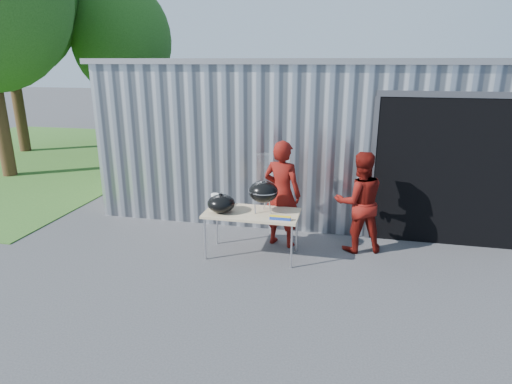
% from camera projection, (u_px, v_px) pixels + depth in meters
% --- Properties ---
extents(ground, '(80.00, 80.00, 0.00)m').
position_uv_depth(ground, '(232.00, 268.00, 6.59)').
color(ground, '#3A3A3C').
extents(building, '(8.20, 6.20, 3.10)m').
position_uv_depth(building, '(319.00, 127.00, 10.23)').
color(building, silver).
rests_on(building, ground).
extents(grass_patch, '(10.00, 12.00, 0.02)m').
position_uv_depth(grass_patch, '(17.00, 157.00, 14.05)').
color(grass_patch, '#2D591E').
rests_on(grass_patch, ground).
extents(tree_far, '(3.48, 3.48, 5.77)m').
position_uv_depth(tree_far, '(122.00, 40.00, 15.23)').
color(tree_far, '#442D19').
rests_on(tree_far, ground).
extents(folding_table, '(1.50, 0.75, 0.75)m').
position_uv_depth(folding_table, '(252.00, 214.00, 6.83)').
color(folding_table, tan).
rests_on(folding_table, ground).
extents(kettle_grill, '(0.47, 0.47, 0.94)m').
position_uv_depth(kettle_grill, '(263.00, 187.00, 6.69)').
color(kettle_grill, black).
rests_on(kettle_grill, folding_table).
extents(grill_lid, '(0.44, 0.44, 0.32)m').
position_uv_depth(grill_lid, '(221.00, 203.00, 6.78)').
color(grill_lid, black).
rests_on(grill_lid, folding_table).
extents(paper_towels, '(0.12, 0.12, 0.28)m').
position_uv_depth(paper_towels, '(215.00, 202.00, 6.85)').
color(paper_towels, white).
rests_on(paper_towels, folding_table).
extents(white_tub, '(0.20, 0.15, 0.10)m').
position_uv_depth(white_tub, '(223.00, 202.00, 7.13)').
color(white_tub, white).
rests_on(white_tub, folding_table).
extents(foil_box, '(0.32, 0.06, 0.06)m').
position_uv_depth(foil_box, '(280.00, 218.00, 6.47)').
color(foil_box, '#17359B').
rests_on(foil_box, folding_table).
extents(person_cook, '(0.76, 0.60, 1.83)m').
position_uv_depth(person_cook, '(282.00, 194.00, 7.19)').
color(person_cook, '#5E0E0A').
rests_on(person_cook, ground).
extents(person_bystander, '(0.96, 0.84, 1.68)m').
position_uv_depth(person_bystander, '(359.00, 202.00, 7.00)').
color(person_bystander, '#5E0E0A').
rests_on(person_bystander, ground).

